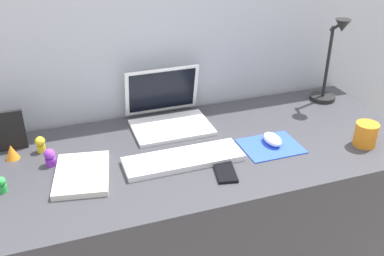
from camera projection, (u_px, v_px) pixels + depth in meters
name	position (u px, v px, depth m)	size (l,w,h in m)	color
back_wall	(167.00, 111.00, 1.91)	(2.83, 0.05, 1.44)	#B2B7C1
desk	(196.00, 229.00, 1.77)	(1.63, 0.67, 0.74)	#38383D
laptop	(167.00, 111.00, 1.75)	(0.30, 0.26, 0.21)	white
keyboard	(184.00, 159.00, 1.52)	(0.41, 0.13, 0.02)	white
mousepad	(271.00, 146.00, 1.61)	(0.21, 0.17, 0.00)	blue
mouse	(272.00, 139.00, 1.62)	(0.06, 0.10, 0.03)	white
cell_phone	(225.00, 171.00, 1.46)	(0.06, 0.13, 0.01)	black
desk_lamp	(331.00, 63.00, 1.87)	(0.11, 0.14, 0.37)	black
notebook_pad	(82.00, 174.00, 1.44)	(0.17, 0.24, 0.02)	silver
picture_frame	(7.00, 131.00, 1.56)	(0.12, 0.02, 0.15)	black
coffee_mug	(366.00, 134.00, 1.60)	(0.08, 0.08, 0.09)	orange
toy_figurine_yellow	(40.00, 144.00, 1.56)	(0.04, 0.04, 0.06)	yellow
toy_figurine_orange	(12.00, 152.00, 1.53)	(0.05, 0.05, 0.05)	orange
toy_figurine_purple	(50.00, 157.00, 1.49)	(0.04, 0.04, 0.06)	purple
toy_figurine_green	(1.00, 184.00, 1.36)	(0.03, 0.03, 0.05)	green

